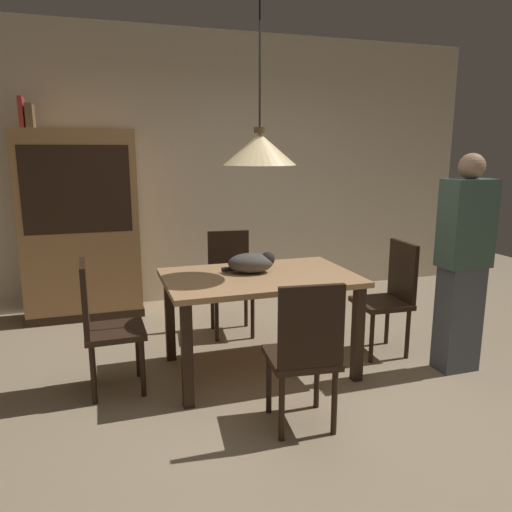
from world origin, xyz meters
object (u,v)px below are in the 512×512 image
at_px(chair_left_side, 102,321).
at_px(book_brown_thick, 30,116).
at_px(pendant_lamp, 260,149).
at_px(dining_table, 259,288).
at_px(chair_far_back, 230,278).
at_px(person_standing, 463,265).
at_px(hutch_bookcase, 81,229).
at_px(book_red_tall, 22,113).
at_px(chair_near_front, 305,350).
at_px(cat_sleeping, 252,263).
at_px(chair_right_side, 390,293).

xyz_separation_m(chair_left_side, book_brown_thick, (-0.52, 1.75, 1.45)).
height_order(pendant_lamp, book_brown_thick, pendant_lamp).
xyz_separation_m(dining_table, chair_far_back, (0.01, 0.88, -0.14)).
bearing_deg(chair_far_back, person_standing, -42.77).
height_order(dining_table, hutch_bookcase, hutch_bookcase).
bearing_deg(chair_far_back, hutch_bookcase, 146.06).
distance_m(dining_table, book_red_tall, 2.79).
distance_m(chair_near_front, pendant_lamp, 1.45).
height_order(dining_table, chair_far_back, chair_far_back).
xyz_separation_m(chair_far_back, hutch_bookcase, (-1.29, 0.87, 0.38)).
height_order(dining_table, cat_sleeping, cat_sleeping).
bearing_deg(person_standing, chair_left_side, 170.16).
bearing_deg(book_brown_thick, cat_sleeping, -45.89).
relative_size(chair_left_side, cat_sleeping, 2.34).
xyz_separation_m(pendant_lamp, hutch_bookcase, (-1.28, 1.75, -0.77)).
distance_m(cat_sleeping, book_red_tall, 2.64).
distance_m(chair_far_back, hutch_bookcase, 1.60).
height_order(cat_sleeping, pendant_lamp, pendant_lamp).
distance_m(hutch_bookcase, book_brown_thick, 1.13).
relative_size(chair_left_side, hutch_bookcase, 0.50).
xyz_separation_m(hutch_bookcase, book_red_tall, (-0.43, 0.00, 1.10)).
bearing_deg(book_brown_thick, chair_left_side, -73.53).
height_order(pendant_lamp, hutch_bookcase, pendant_lamp).
bearing_deg(chair_left_side, chair_right_side, -0.06).
xyz_separation_m(chair_far_back, cat_sleeping, (-0.04, -0.79, 0.32)).
relative_size(chair_left_side, pendant_lamp, 0.72).
distance_m(chair_near_front, chair_right_side, 1.43).
bearing_deg(hutch_bookcase, person_standing, -38.85).
relative_size(chair_right_side, pendant_lamp, 0.72).
height_order(chair_left_side, pendant_lamp, pendant_lamp).
bearing_deg(chair_left_side, hutch_bookcase, 95.04).
relative_size(chair_far_back, book_brown_thick, 3.88).
xyz_separation_m(pendant_lamp, book_brown_thick, (-1.65, 1.75, 0.30)).
xyz_separation_m(chair_left_side, pendant_lamp, (1.13, 0.00, 1.15)).
xyz_separation_m(chair_near_front, person_standing, (1.45, 0.43, 0.31)).
relative_size(book_red_tall, person_standing, 0.17).
distance_m(dining_table, chair_near_front, 0.89).
relative_size(book_red_tall, book_brown_thick, 1.17).
bearing_deg(cat_sleeping, dining_table, -69.40).
height_order(chair_left_side, cat_sleeping, chair_left_side).
height_order(dining_table, book_red_tall, book_red_tall).
relative_size(chair_near_front, chair_far_back, 1.00).
distance_m(chair_far_back, pendant_lamp, 1.45).
xyz_separation_m(chair_near_front, cat_sleeping, (-0.02, 0.96, 0.32)).
height_order(chair_far_back, pendant_lamp, pendant_lamp).
bearing_deg(chair_far_back, book_brown_thick, 152.25).
height_order(chair_left_side, chair_far_back, same).
xyz_separation_m(chair_near_front, book_brown_thick, (-1.64, 2.63, 1.45)).
bearing_deg(chair_left_side, chair_near_front, -38.05).
bearing_deg(hutch_bookcase, book_brown_thick, 179.76).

